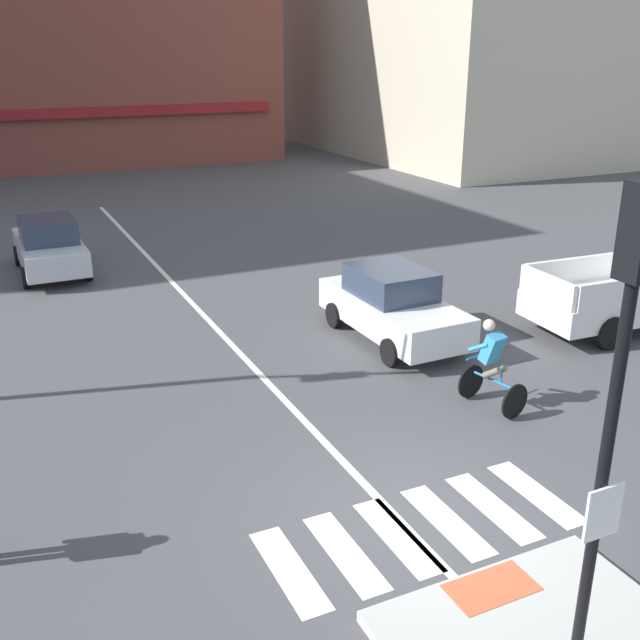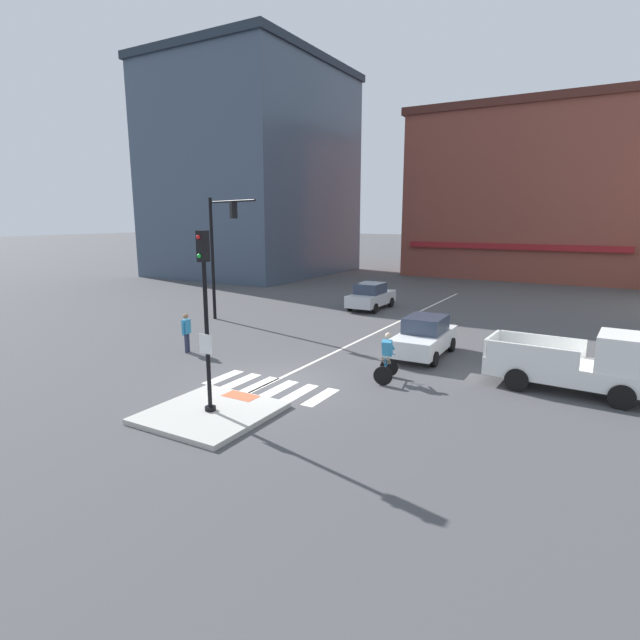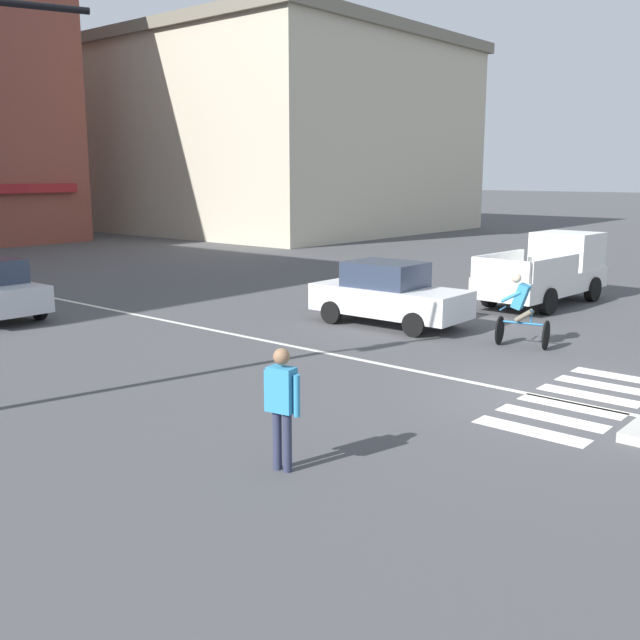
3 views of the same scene
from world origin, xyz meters
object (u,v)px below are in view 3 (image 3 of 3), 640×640
car_white_eastbound_mid (389,294)px  pickup_truck_white_cross_right (550,271)px  cyclist (521,309)px  pedestrian_at_curb_left (282,400)px

car_white_eastbound_mid → pickup_truck_white_cross_right: 6.22m
car_white_eastbound_mid → cyclist: (-0.11, -3.72, 0.06)m
pickup_truck_white_cross_right → pedestrian_at_curb_left: size_ratio=3.11×
cyclist → pedestrian_at_curb_left: size_ratio=1.01×
car_white_eastbound_mid → cyclist: bearing=-91.6°
car_white_eastbound_mid → pedestrian_at_curb_left: pedestrian_at_curb_left is taller
car_white_eastbound_mid → cyclist: cyclist is taller
cyclist → car_white_eastbound_mid: bearing=88.4°
cyclist → pickup_truck_white_cross_right: bearing=17.7°
cyclist → pedestrian_at_curb_left: 8.76m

